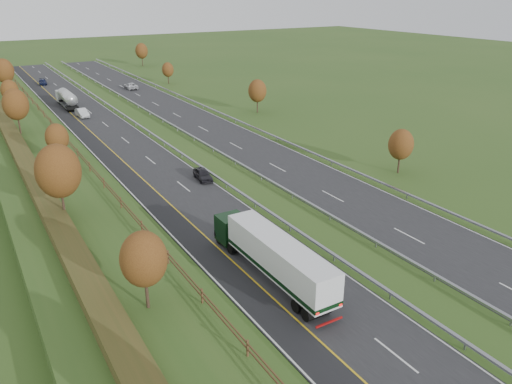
% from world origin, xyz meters
% --- Properties ---
extents(ground, '(400.00, 400.00, 0.00)m').
position_xyz_m(ground, '(8.00, 55.00, 0.00)').
color(ground, '#2E4C1B').
rests_on(ground, ground).
extents(near_carriageway, '(10.50, 200.00, 0.04)m').
position_xyz_m(near_carriageway, '(0.00, 60.00, 0.02)').
color(near_carriageway, black).
rests_on(near_carriageway, ground).
extents(far_carriageway, '(10.50, 200.00, 0.04)m').
position_xyz_m(far_carriageway, '(16.50, 60.00, 0.02)').
color(far_carriageway, black).
rests_on(far_carriageway, ground).
extents(hard_shoulder, '(3.00, 200.00, 0.04)m').
position_xyz_m(hard_shoulder, '(-3.75, 60.00, 0.02)').
color(hard_shoulder, black).
rests_on(hard_shoulder, ground).
extents(lane_markings, '(26.75, 200.00, 0.01)m').
position_xyz_m(lane_markings, '(6.40, 59.88, 0.05)').
color(lane_markings, silver).
rests_on(lane_markings, near_carriageway).
extents(embankment_left, '(12.00, 200.00, 2.00)m').
position_xyz_m(embankment_left, '(-13.00, 60.00, 1.00)').
color(embankment_left, '#2E4C1B').
rests_on(embankment_left, ground).
extents(hedge_left, '(2.20, 180.00, 1.10)m').
position_xyz_m(hedge_left, '(-15.00, 60.00, 2.55)').
color(hedge_left, '#393C18').
rests_on(hedge_left, embankment_left).
extents(fence_left, '(0.12, 189.06, 1.20)m').
position_xyz_m(fence_left, '(-8.50, 59.59, 2.73)').
color(fence_left, '#422B19').
rests_on(fence_left, embankment_left).
extents(median_barrier_near, '(0.32, 200.00, 0.71)m').
position_xyz_m(median_barrier_near, '(5.70, 60.00, 0.61)').
color(median_barrier_near, gray).
rests_on(median_barrier_near, ground).
extents(median_barrier_far, '(0.32, 200.00, 0.71)m').
position_xyz_m(median_barrier_far, '(10.80, 60.00, 0.61)').
color(median_barrier_far, gray).
rests_on(median_barrier_far, ground).
extents(outer_barrier_far, '(0.32, 200.00, 0.71)m').
position_xyz_m(outer_barrier_far, '(22.30, 60.00, 0.62)').
color(outer_barrier_far, gray).
rests_on(outer_barrier_far, ground).
extents(trees_left, '(6.64, 164.30, 7.66)m').
position_xyz_m(trees_left, '(-12.64, 56.63, 6.37)').
color(trees_left, '#2D2116').
rests_on(trees_left, embankment_left).
extents(trees_far, '(8.45, 118.60, 7.12)m').
position_xyz_m(trees_far, '(29.80, 89.21, 4.25)').
color(trees_far, '#2D2116').
rests_on(trees_far, ground).
extents(box_lorry, '(2.58, 16.28, 4.06)m').
position_xyz_m(box_lorry, '(-0.76, 11.35, 2.33)').
color(box_lorry, black).
rests_on(box_lorry, near_carriageway).
extents(road_tanker, '(2.40, 11.22, 3.46)m').
position_xyz_m(road_tanker, '(-1.49, 89.80, 1.86)').
color(road_tanker, silver).
rests_on(road_tanker, near_carriageway).
extents(car_dark_near, '(2.19, 4.38, 1.43)m').
position_xyz_m(car_dark_near, '(4.40, 36.01, 0.76)').
color(car_dark_near, black).
rests_on(car_dark_near, near_carriageway).
extents(car_silver_mid, '(1.89, 4.85, 1.57)m').
position_xyz_m(car_silver_mid, '(-0.93, 79.04, 0.83)').
color(car_silver_mid, silver).
rests_on(car_silver_mid, near_carriageway).
extents(car_small_far, '(2.41, 4.72, 1.31)m').
position_xyz_m(car_small_far, '(-1.39, 120.26, 0.70)').
color(car_small_far, '#121938').
rests_on(car_small_far, near_carriageway).
extents(car_oncoming, '(2.81, 5.57, 1.51)m').
position_xyz_m(car_oncoming, '(16.19, 102.61, 0.80)').
color(car_oncoming, silver).
rests_on(car_oncoming, far_carriageway).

